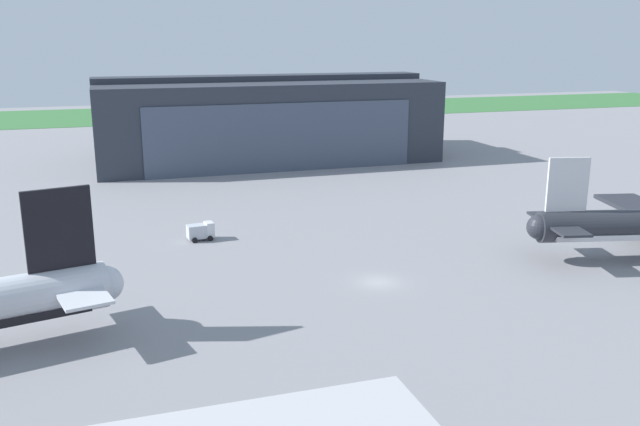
# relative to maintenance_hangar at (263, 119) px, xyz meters

# --- Properties ---
(ground_plane) EXTENTS (440.00, 440.00, 0.00)m
(ground_plane) POSITION_rel_maintenance_hangar_xyz_m (-6.39, -81.54, -8.65)
(ground_plane) COLOR gray
(grass_field_strip) EXTENTS (440.00, 56.00, 0.08)m
(grass_field_strip) POSITION_rel_maintenance_hangar_xyz_m (-6.39, 97.39, -8.61)
(grass_field_strip) COLOR #38713A
(grass_field_strip) RESTS_ON ground_plane
(maintenance_hangar) EXTENTS (71.24, 33.63, 18.22)m
(maintenance_hangar) POSITION_rel_maintenance_hangar_xyz_m (0.00, 0.00, 0.00)
(maintenance_hangar) COLOR #2D333D
(maintenance_hangar) RESTS_ON ground_plane
(pushback_tractor) EXTENTS (3.62, 2.50, 2.33)m
(pushback_tractor) POSITION_rel_maintenance_hangar_xyz_m (-22.62, -59.35, -7.41)
(pushback_tractor) COLOR silver
(pushback_tractor) RESTS_ON ground_plane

